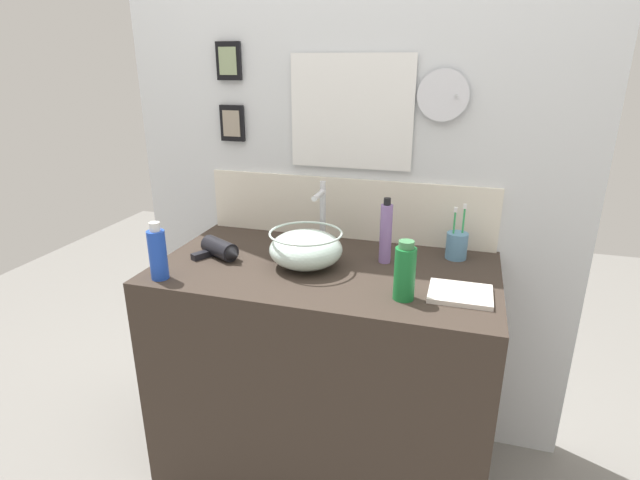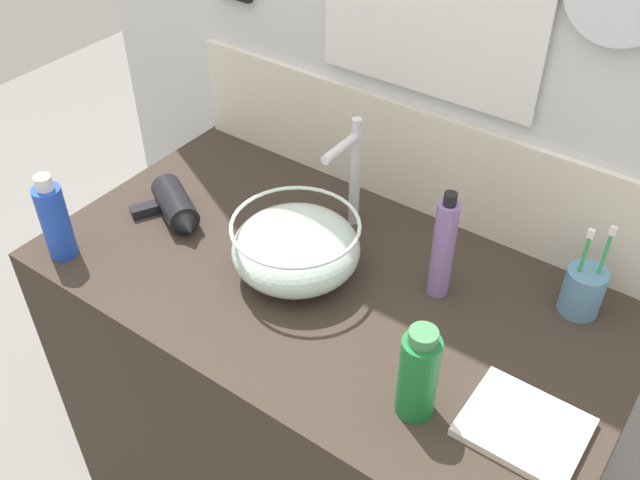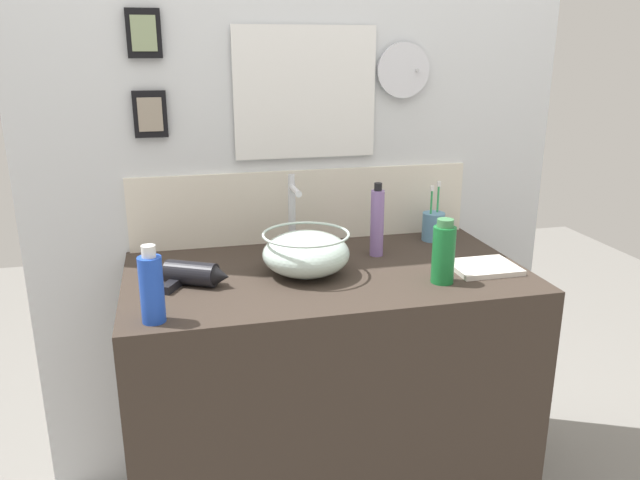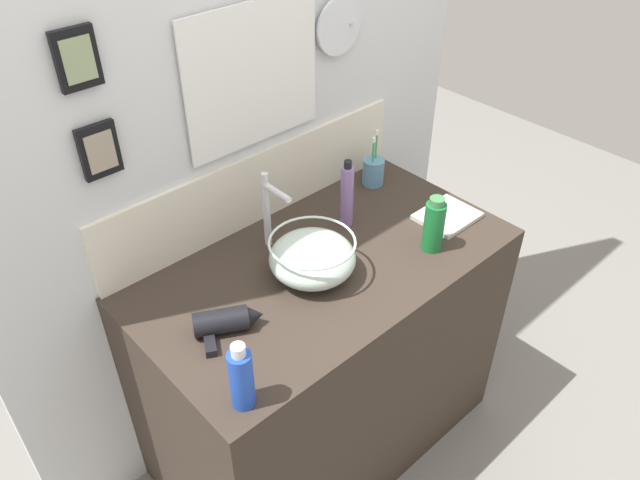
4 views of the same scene
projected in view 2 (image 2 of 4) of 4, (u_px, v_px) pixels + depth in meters
vanity_counter at (327, 414)px, 1.76m from camera, size 1.22×0.67×0.90m
back_panel at (429, 65)px, 1.48m from camera, size 1.87×0.10×2.47m
glass_bowl_sink at (296, 248)px, 1.45m from camera, size 0.26×0.26×0.13m
faucet at (352, 168)px, 1.52m from camera, size 0.02×0.13×0.27m
hair_drier at (175, 208)px, 1.61m from camera, size 0.21×0.15×0.07m
toothbrush_cup at (583, 290)px, 1.37m from camera, size 0.08×0.08×0.21m
shampoo_bottle at (55, 220)px, 1.48m from camera, size 0.06×0.06×0.20m
lotion_bottle at (443, 248)px, 1.38m from camera, size 0.04×0.04×0.24m
soap_dispenser at (418, 374)px, 1.16m from camera, size 0.07×0.07×0.19m
hand_towel at (524, 427)px, 1.18m from camera, size 0.20×0.16×0.02m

